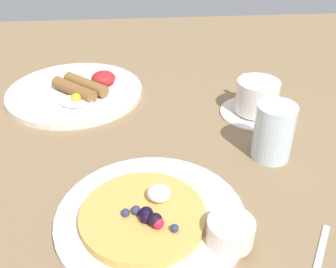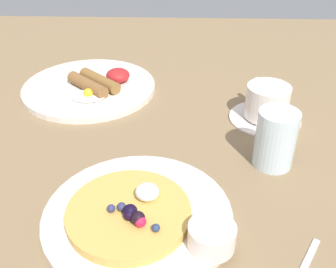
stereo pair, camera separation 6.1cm
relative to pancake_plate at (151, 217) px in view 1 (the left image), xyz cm
name	(u,v)px [view 1 (the left image)]	position (x,y,z in cm)	size (l,w,h in cm)	color
ground_plane	(135,152)	(-1.82, 17.39, -2.06)	(154.20, 138.76, 3.00)	olive
pancake_plate	(151,217)	(0.00, 0.00, 0.00)	(24.46, 24.46, 1.12)	white
pancake_with_berries	(144,215)	(-0.88, -0.87, 1.38)	(15.82, 15.82, 3.16)	gold
syrup_ramekin	(231,231)	(9.11, -5.11, 2.12)	(5.59, 5.59, 3.03)	white
breakfast_plate	(75,92)	(-13.66, 36.24, 0.05)	(27.11, 27.11, 1.22)	white
fried_breakfast	(86,86)	(-11.07, 35.23, 1.81)	(12.65, 12.54, 2.89)	brown
coffee_saucer	(255,112)	(20.69, 25.71, -0.18)	(12.92, 12.92, 0.77)	white
coffee_cup	(257,95)	(20.65, 25.87, 3.27)	(7.72, 10.67, 5.90)	white
water_glass	(274,132)	(19.50, 12.52, 3.99)	(6.06, 6.06, 9.10)	silver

